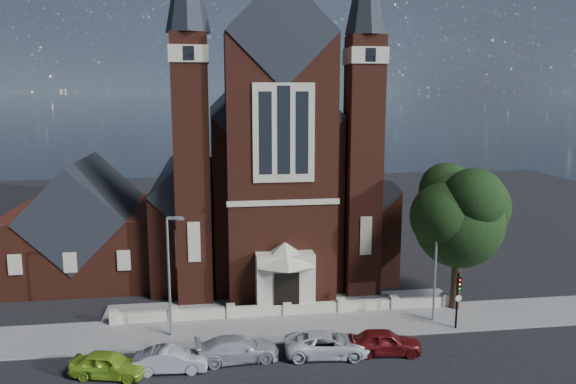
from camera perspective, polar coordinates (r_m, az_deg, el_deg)
name	(u,v)px	position (r m, az deg, el deg)	size (l,w,h in m)	color
ground	(273,277)	(49.22, -1.51, -8.67)	(120.00, 120.00, 0.00)	black
pavement_strip	(291,327)	(39.51, 0.27, -13.54)	(60.00, 5.00, 0.12)	gray
forecourt_paving	(283,305)	(43.16, -0.51, -11.42)	(26.00, 3.00, 0.14)	gray
forecourt_wall	(287,315)	(41.33, -0.14, -12.43)	(24.00, 0.40, 0.90)	beige
church	(264,171)	(55.03, -2.49, 2.11)	(20.01, 34.90, 29.20)	#4F2115
parish_hall	(86,230)	(51.84, -19.83, -3.69)	(12.00, 12.20, 10.24)	#4F2115
street_tree	(462,218)	(42.03, 17.30, -2.56)	(6.40, 6.60, 10.70)	black
street_lamp_left	(170,270)	(37.15, -11.88, -7.74)	(1.16, 0.22, 8.09)	gray
street_lamp_right	(437,258)	(40.10, 14.90, -6.53)	(1.16, 0.22, 8.09)	gray
traffic_signal	(458,294)	(39.71, 16.88, -9.85)	(0.28, 0.42, 4.00)	black
car_lime_van	(109,364)	(34.57, -17.77, -16.34)	(1.72, 4.27, 1.46)	#83B524
car_silver_a	(171,360)	(34.30, -11.82, -16.34)	(1.46, 4.19, 1.38)	#A0A2A7
car_silver_b	(237,349)	(34.93, -5.17, -15.58)	(2.04, 5.01, 1.45)	#A5A9AD
car_white_suv	(327,344)	(35.46, 4.03, -15.15)	(2.41, 5.23, 1.45)	silver
car_dark_red	(385,342)	(36.08, 9.81, -14.76)	(1.80, 4.46, 1.52)	maroon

